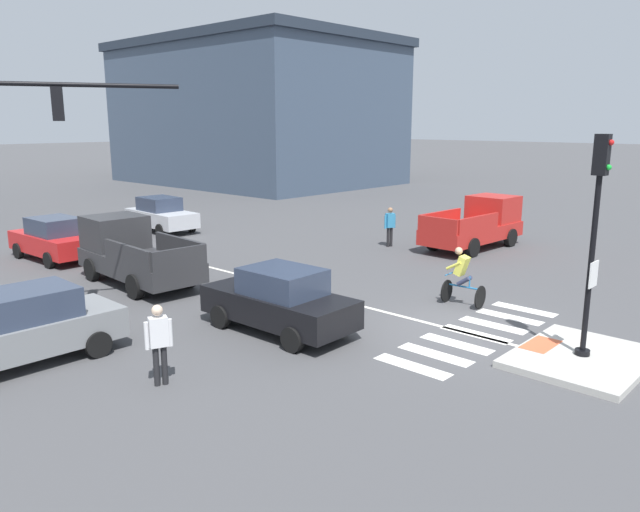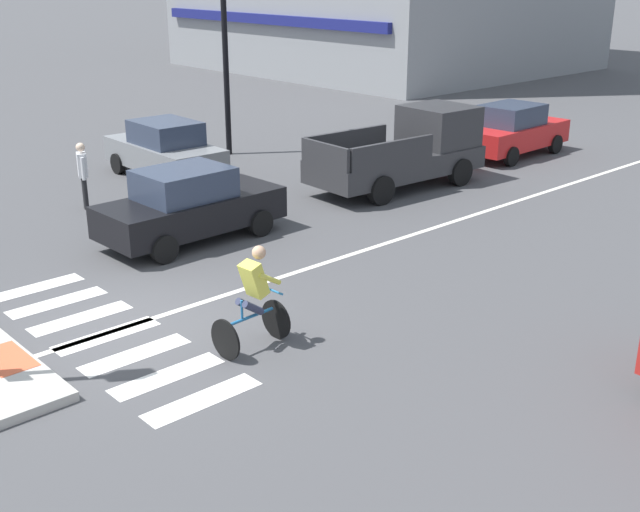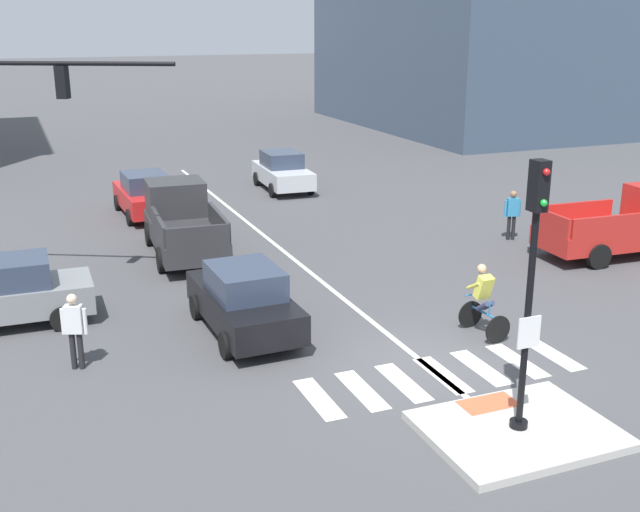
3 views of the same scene
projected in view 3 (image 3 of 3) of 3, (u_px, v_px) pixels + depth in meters
name	position (u px, v px, depth m)	size (l,w,h in m)	color
ground_plane	(428.00, 364.00, 16.50)	(300.00, 300.00, 0.00)	#474749
traffic_island	(518.00, 430.00, 13.67)	(3.31, 2.56, 0.15)	#B2AFA8
tactile_pad_front	(488.00, 403.00, 14.47)	(1.10, 0.60, 0.01)	#DB5B38
signal_pole	(532.00, 273.00, 12.79)	(0.44, 0.38, 4.77)	black
crosswalk_stripe_a	(319.00, 398.00, 14.97)	(0.44, 1.80, 0.01)	silver
crosswalk_stripe_b	(362.00, 390.00, 15.31)	(0.44, 1.80, 0.01)	silver
crosswalk_stripe_c	(403.00, 382.00, 15.64)	(0.44, 1.80, 0.01)	silver
crosswalk_stripe_d	(443.00, 375.00, 15.97)	(0.44, 1.80, 0.01)	silver
crosswalk_stripe_e	(481.00, 368.00, 16.31)	(0.44, 1.80, 0.01)	silver
crosswalk_stripe_f	(517.00, 361.00, 16.64)	(0.44, 1.80, 0.01)	silver
crosswalk_stripe_g	(552.00, 354.00, 16.97)	(0.44, 1.80, 0.01)	silver
lane_centre_line	(274.00, 244.00, 25.33)	(0.14, 28.00, 0.01)	silver
building_corner_right	(480.00, 36.00, 52.60)	(16.26, 22.52, 11.91)	#3D4C60
car_black_westbound_near	(244.00, 300.00, 17.93)	(1.92, 4.14, 1.64)	black
car_silver_eastbound_distant	(282.00, 171.00, 33.17)	(2.00, 4.18, 1.64)	silver
car_grey_cross_left	(5.00, 293.00, 18.36)	(4.13, 1.91, 1.64)	slate
car_red_westbound_distant	(145.00, 195.00, 28.74)	(1.94, 4.15, 1.64)	red
pickup_truck_red_cross_right	(631.00, 224.00, 23.94)	(5.19, 2.25, 2.08)	red
pickup_truck_charcoal_westbound_far	(182.00, 222.00, 24.19)	(2.28, 5.20, 2.08)	#2D2D30
cyclist	(483.00, 299.00, 17.81)	(0.72, 1.12, 1.68)	black
pedestrian_at_curb_left	(74.00, 325.00, 15.99)	(0.52, 0.34, 1.67)	black
pedestrian_waiting_far_side	(512.00, 211.00, 25.53)	(0.53, 0.32, 1.67)	black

